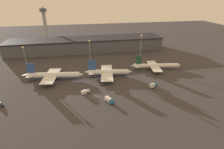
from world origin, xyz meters
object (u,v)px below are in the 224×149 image
at_px(control_tower, 45,22).
at_px(service_vehicle_2, 85,92).
at_px(airplane_0, 53,75).
at_px(airplane_1, 108,72).
at_px(service_vehicle_1, 109,100).
at_px(service_vehicle_3, 0,104).
at_px(service_vehicle_0, 153,85).
at_px(airplane_2, 156,66).

bearing_deg(control_tower, service_vehicle_2, -73.55).
height_order(airplane_0, control_tower, control_tower).
height_order(airplane_1, service_vehicle_1, airplane_1).
xyz_separation_m(airplane_1, service_vehicle_3, (-72.18, -28.07, -2.60)).
bearing_deg(service_vehicle_0, control_tower, 98.11).
relative_size(service_vehicle_3, control_tower, 0.14).
bearing_deg(airplane_0, airplane_2, 11.31).
xyz_separation_m(airplane_2, service_vehicle_3, (-116.89, -34.94, -2.12)).
bearing_deg(service_vehicle_3, airplane_1, 70.22).
xyz_separation_m(airplane_2, service_vehicle_2, (-64.81, -31.33, -1.59)).
bearing_deg(control_tower, airplane_0, -80.47).
bearing_deg(service_vehicle_3, service_vehicle_1, 40.82).
bearing_deg(service_vehicle_2, service_vehicle_3, 154.02).
distance_m(airplane_0, service_vehicle_0, 77.62).
bearing_deg(service_vehicle_0, service_vehicle_2, 156.33).
relative_size(service_vehicle_1, service_vehicle_3, 1.16).
bearing_deg(service_vehicle_1, service_vehicle_2, -159.60).
bearing_deg(airplane_0, service_vehicle_0, -11.78).
distance_m(airplane_0, service_vehicle_2, 35.72).
height_order(airplane_1, control_tower, control_tower).
bearing_deg(airplane_1, service_vehicle_3, -150.50).
bearing_deg(service_vehicle_0, airplane_2, 39.75).
relative_size(service_vehicle_0, control_tower, 0.14).
distance_m(airplane_0, control_tower, 128.66).
distance_m(airplane_1, service_vehicle_3, 77.49).
xyz_separation_m(service_vehicle_1, service_vehicle_3, (-66.35, 9.50, -0.62)).
bearing_deg(service_vehicle_3, airplane_2, 65.61).
xyz_separation_m(airplane_0, airplane_2, (88.56, 4.74, -0.61)).
relative_size(service_vehicle_1, service_vehicle_2, 1.24).
xyz_separation_m(airplane_0, control_tower, (-20.95, 124.77, 23.36)).
height_order(airplane_0, service_vehicle_3, airplane_0).
height_order(service_vehicle_0, service_vehicle_1, service_vehicle_1).
height_order(service_vehicle_0, control_tower, control_tower).
bearing_deg(service_vehicle_1, airplane_1, 144.14).
xyz_separation_m(airplane_0, service_vehicle_0, (72.90, -26.57, -2.13)).
bearing_deg(service_vehicle_1, service_vehicle_0, 83.58).
xyz_separation_m(service_vehicle_0, service_vehicle_2, (-49.16, -0.02, -0.07)).
height_order(airplane_2, control_tower, control_tower).
bearing_deg(service_vehicle_3, control_tower, 136.24).
distance_m(service_vehicle_0, service_vehicle_3, 101.31).
distance_m(airplane_2, service_vehicle_3, 122.02).
bearing_deg(control_tower, service_vehicle_0, -58.19).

